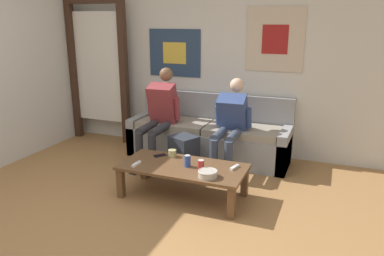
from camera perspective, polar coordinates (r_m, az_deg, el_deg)
ground_plane at (r=3.52m, az=-14.76°, el=-15.68°), size 18.00×18.00×0.00m
wall_back at (r=5.36m, az=1.13°, el=10.27°), size 10.00×0.07×2.55m
door_frame at (r=5.90m, az=-14.14°, el=9.58°), size 1.00×0.10×2.15m
couch at (r=5.13m, az=2.67°, el=-1.31°), size 2.17×0.72×0.85m
coffee_table at (r=3.97m, az=-1.40°, el=-6.42°), size 1.33×0.63×0.35m
person_seated_adult at (r=4.92m, az=-5.00°, el=2.29°), size 0.47×0.92×1.22m
person_seated_teen at (r=4.62m, az=5.86°, el=0.87°), size 0.47×0.90×1.12m
backpack at (r=4.59m, az=-1.34°, el=-4.25°), size 0.39×0.38×0.48m
ceramic_bowl at (r=3.67m, az=2.42°, el=-6.92°), size 0.19×0.19×0.07m
pillar_candle at (r=4.20m, az=-3.03°, el=-3.86°), size 0.09×0.09×0.09m
drink_can_blue at (r=3.91m, az=-0.69°, el=-5.04°), size 0.07×0.07×0.12m
drink_can_red at (r=3.78m, az=1.37°, el=-5.79°), size 0.07×0.07×0.12m
game_controller_near_left at (r=3.90m, az=6.51°, el=-5.97°), size 0.07×0.15×0.03m
game_controller_near_right at (r=4.01m, az=-8.48°, el=-5.44°), size 0.04×0.14×0.03m
cell_phone at (r=4.24m, az=-4.92°, el=-4.19°), size 0.14×0.15×0.01m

